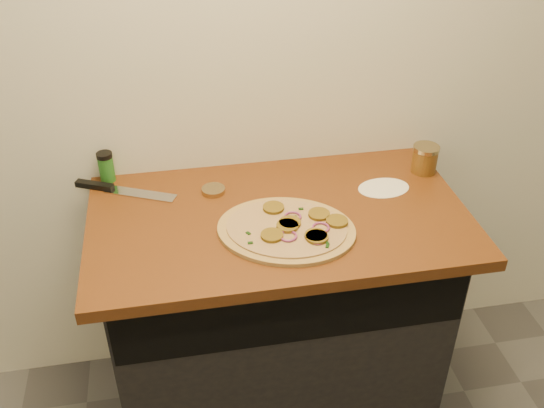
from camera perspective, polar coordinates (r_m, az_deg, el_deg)
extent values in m
cube|color=silver|center=(2.01, -1.13, 15.17)|extent=(4.00, 0.02, 2.70)
cube|color=black|center=(2.25, 0.41, -10.30)|extent=(1.10, 0.60, 0.86)
cube|color=brown|center=(1.93, 0.63, -1.34)|extent=(1.20, 0.70, 0.04)
cylinder|color=tan|center=(1.84, 1.35, -2.45)|extent=(0.53, 0.53, 0.01)
cylinder|color=#CFC888|center=(1.83, 1.35, -2.22)|extent=(0.46, 0.46, 0.01)
cylinder|color=brown|center=(1.79, 4.27, -3.14)|extent=(0.07, 0.07, 0.01)
cylinder|color=brown|center=(1.86, 6.13, -1.61)|extent=(0.07, 0.07, 0.01)
cylinder|color=brown|center=(1.79, 4.15, -2.99)|extent=(0.07, 0.07, 0.01)
cylinder|color=brown|center=(1.79, -0.01, -2.97)|extent=(0.07, 0.07, 0.01)
cylinder|color=brown|center=(1.83, 1.46, -2.08)|extent=(0.07, 0.07, 0.01)
cylinder|color=brown|center=(1.88, 4.45, -0.96)|extent=(0.07, 0.07, 0.01)
cylinder|color=brown|center=(1.84, 1.70, -1.78)|extent=(0.07, 0.07, 0.01)
cylinder|color=brown|center=(1.91, 0.14, -0.35)|extent=(0.07, 0.07, 0.01)
torus|color=#84316A|center=(1.78, 4.28, -3.29)|extent=(0.06, 0.06, 0.01)
torus|color=#84316A|center=(1.79, 1.53, -3.02)|extent=(0.06, 0.06, 0.01)
torus|color=#84316A|center=(1.83, 4.60, -2.22)|extent=(0.06, 0.06, 0.01)
torus|color=#84316A|center=(1.87, 1.96, -1.19)|extent=(0.06, 0.06, 0.01)
cube|color=black|center=(1.91, 2.74, -0.45)|extent=(0.02, 0.01, 0.00)
cube|color=black|center=(1.84, 1.33, -1.89)|extent=(0.02, 0.02, 0.00)
cube|color=black|center=(1.81, 0.47, -2.59)|extent=(0.02, 0.02, 0.00)
cube|color=black|center=(1.82, 4.33, -2.42)|extent=(0.02, 0.01, 0.00)
cube|color=black|center=(1.76, 5.24, -3.97)|extent=(0.02, 0.02, 0.00)
cube|color=black|center=(1.88, 4.04, -1.16)|extent=(0.02, 0.02, 0.00)
cube|color=black|center=(1.87, 2.11, -1.20)|extent=(0.02, 0.01, 0.00)
cube|color=black|center=(1.87, 4.03, -1.30)|extent=(0.01, 0.02, 0.00)
cube|color=black|center=(1.80, -2.25, -2.76)|extent=(0.02, 0.02, 0.00)
cube|color=black|center=(1.77, -2.06, -3.67)|extent=(0.02, 0.01, 0.00)
cube|color=black|center=(1.83, 0.97, -2.23)|extent=(0.02, 0.02, 0.00)
cube|color=black|center=(1.86, 1.90, -1.43)|extent=(0.02, 0.02, 0.00)
cube|color=black|center=(1.77, 5.20, -3.68)|extent=(0.01, 0.02, 0.00)
cube|color=#B7BAC1|center=(2.06, -12.28, 0.93)|extent=(0.24, 0.14, 0.01)
cube|color=black|center=(2.13, -16.36, 1.69)|extent=(0.13, 0.08, 0.02)
cylinder|color=#A08B5C|center=(2.03, -5.54, 1.29)|extent=(0.10, 0.10, 0.02)
cylinder|color=#9F160F|center=(2.18, 14.16, 3.97)|extent=(0.09, 0.09, 0.08)
cylinder|color=#A08B5C|center=(2.16, 14.34, 5.11)|extent=(0.09, 0.09, 0.01)
cylinder|color=#246921|center=(2.14, -15.31, 3.21)|extent=(0.05, 0.05, 0.09)
cylinder|color=black|center=(2.11, -15.52, 4.45)|extent=(0.05, 0.05, 0.02)
cylinder|color=white|center=(2.08, 10.46, 1.50)|extent=(0.19, 0.19, 0.00)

